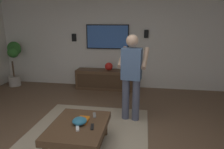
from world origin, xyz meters
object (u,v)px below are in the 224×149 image
Objects in this scene: coffee_table at (79,130)px; remote_black at (92,127)px; book at (83,120)px; potted_plant_tall at (14,57)px; bowl at (80,121)px; wall_speaker_right at (74,38)px; person_standing at (132,73)px; remote_grey at (94,115)px; wall_speaker_left at (146,34)px; tv at (107,37)px; media_console at (106,79)px; remote_white at (77,128)px; vase_round at (109,66)px.

coffee_table is 0.26m from remote_black.
remote_black is 0.68× the size of book.
potted_plant_tall is 6.12× the size of bowl.
wall_speaker_right is at bearing -158.88° from book.
potted_plant_tall is at bearing 46.56° from bowl.
person_standing is 10.93× the size of remote_grey.
wall_speaker_left is 2.08m from wall_speaker_right.
remote_black is 3.60m from wall_speaker_right.
wall_speaker_left is at bearing 1.09° from person_standing.
wall_speaker_left is at bearing 146.94° from remote_grey.
remote_grey is 3.13m from wall_speaker_left.
wall_speaker_right is at bearing -78.12° from potted_plant_tall.
remote_black is 0.68× the size of wall_speaker_right.
tv is at bearing 2.54° from coffee_table.
coffee_table is 0.59× the size of media_console.
wall_speaker_right is (0.01, 0.99, -0.03)m from tv.
bowl is at bearing -133.44° from potted_plant_tall.
book reaches higher than remote_white.
wall_speaker_left reaches higher than book.
bowl reaches higher than remote_white.
person_standing is at bearing 145.12° from remote_black.
tv is 0.99m from wall_speaker_right.
potted_plant_tall reaches higher than media_console.
wall_speaker_left reaches higher than bowl.
bowl is 0.97× the size of vase_round.
remote_black is at bearing 167.23° from wall_speaker_left.
wall_speaker_right is (2.81, 1.30, 1.02)m from remote_grey.
bowl reaches higher than book.
bowl is at bearing -178.46° from vase_round.
remote_grey is 2.57m from vase_round.
remote_white is 0.45m from remote_grey.
wall_speaker_right is at bearing -172.82° from remote_grey.
remote_white is 2.99m from vase_round.
remote_white is 0.68× the size of book.
wall_speaker_right reaches higher than vase_round.
bowl reaches higher than coffee_table.
coffee_table is 3.49m from wall_speaker_left.
vase_round is 1.00× the size of wall_speaker_right.
wall_speaker_right is at bearing -169.41° from remote_black.
wall_speaker_left reaches higher than wall_speaker_right.
remote_grey is at bearing 147.99° from book.
wall_speaker_left is (0.01, -1.08, 0.09)m from tv.
bowl is at bearing 3.15° from media_console.
tv reaches higher than person_standing.
wall_speaker_right reaches higher than media_console.
potted_plant_tall is at bearing -82.64° from tv.
wall_speaker_left is at bearing 154.74° from remote_black.
book is 2.76m from vase_round.
coffee_table is 6.67× the size of remote_black.
person_standing is at bearing -32.82° from coffee_table.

